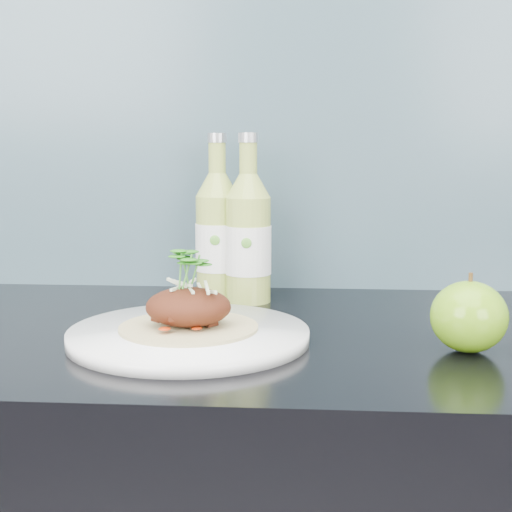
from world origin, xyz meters
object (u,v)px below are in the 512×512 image
object	(u,v)px
cider_bottle_right	(248,239)
green_apple	(469,317)
dinner_plate	(189,335)
cider_bottle_left	(218,236)

from	to	relation	value
cider_bottle_right	green_apple	bearing A→B (deg)	-21.94
dinner_plate	cider_bottle_left	xyz separation A→B (m)	(0.00, 0.27, 0.09)
dinner_plate	cider_bottle_right	world-z (taller)	cider_bottle_right
cider_bottle_left	cider_bottle_right	xyz separation A→B (m)	(0.05, -0.03, 0.00)
green_apple	cider_bottle_left	world-z (taller)	cider_bottle_left
green_apple	cider_bottle_right	distance (m)	0.39
dinner_plate	cider_bottle_right	size ratio (longest dim) A/B	1.38
cider_bottle_left	cider_bottle_right	bearing A→B (deg)	-8.05
dinner_plate	green_apple	distance (m)	0.34
green_apple	dinner_plate	bearing A→B (deg)	176.44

